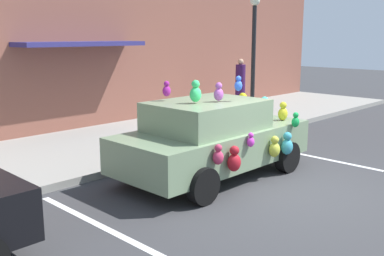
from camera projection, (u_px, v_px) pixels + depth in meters
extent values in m
plane|color=#38383A|center=(288.00, 190.00, 8.24)|extent=(60.00, 60.00, 0.00)
cube|color=gray|center=(122.00, 142.00, 11.65)|extent=(24.00, 4.00, 0.15)
cube|color=brown|center=(71.00, 20.00, 12.49)|extent=(24.00, 0.30, 6.40)
cube|color=navy|center=(81.00, 44.00, 12.19)|extent=(3.60, 1.10, 0.12)
cube|color=silver|center=(307.00, 155.00, 10.60)|extent=(0.12, 3.60, 0.01)
cube|color=silver|center=(105.00, 228.00, 6.60)|extent=(0.12, 3.60, 0.01)
cube|color=gray|center=(214.00, 145.00, 8.93)|extent=(4.12, 1.80, 0.68)
cube|color=gray|center=(207.00, 115.00, 8.66)|extent=(2.14, 1.59, 0.56)
cylinder|color=black|center=(221.00, 143.00, 10.51)|extent=(0.64, 0.22, 0.64)
cylinder|color=black|center=(287.00, 157.00, 9.28)|extent=(0.64, 0.22, 0.64)
cylinder|color=black|center=(135.00, 165.00, 8.72)|extent=(0.64, 0.22, 0.64)
cylinder|color=black|center=(203.00, 186.00, 7.48)|extent=(0.64, 0.22, 0.64)
ellipsoid|color=#43DB35|center=(248.00, 108.00, 10.55)|extent=(0.22, 0.18, 0.26)
sphere|color=#43DB35|center=(249.00, 100.00, 10.51)|extent=(0.14, 0.14, 0.14)
ellipsoid|color=teal|center=(287.00, 147.00, 9.00)|extent=(0.27, 0.22, 0.32)
sphere|color=teal|center=(287.00, 136.00, 8.96)|extent=(0.17, 0.17, 0.17)
ellipsoid|color=#BD3154|center=(218.00, 158.00, 7.54)|extent=(0.20, 0.17, 0.24)
sphere|color=#BD3154|center=(218.00, 148.00, 7.50)|extent=(0.13, 0.13, 0.13)
ellipsoid|color=#3BD972|center=(196.00, 94.00, 8.27)|extent=(0.24, 0.19, 0.28)
sphere|color=#3BD972|center=(196.00, 84.00, 8.23)|extent=(0.15, 0.15, 0.15)
ellipsoid|color=yellow|center=(243.00, 107.00, 10.45)|extent=(0.29, 0.23, 0.34)
sphere|color=yellow|center=(243.00, 97.00, 10.40)|extent=(0.18, 0.18, 0.18)
ellipsoid|color=#A0218C|center=(167.00, 91.00, 8.59)|extent=(0.17, 0.14, 0.20)
sphere|color=#A0218C|center=(167.00, 84.00, 8.56)|extent=(0.11, 0.11, 0.11)
ellipsoid|color=#CF38C2|center=(251.00, 142.00, 8.17)|extent=(0.15, 0.13, 0.18)
sphere|color=#CF38C2|center=(251.00, 135.00, 8.15)|extent=(0.10, 0.10, 0.10)
ellipsoid|color=#149A43|center=(295.00, 122.00, 9.17)|extent=(0.18, 0.15, 0.21)
sphere|color=#149A43|center=(296.00, 115.00, 9.14)|extent=(0.11, 0.11, 0.11)
ellipsoid|color=#A24BA7|center=(219.00, 94.00, 8.47)|extent=(0.20, 0.16, 0.24)
sphere|color=#A24BA7|center=(219.00, 86.00, 8.43)|extent=(0.13, 0.13, 0.13)
ellipsoid|color=blue|center=(238.00, 86.00, 8.51)|extent=(0.17, 0.14, 0.20)
sphere|color=blue|center=(239.00, 79.00, 8.49)|extent=(0.11, 0.11, 0.11)
ellipsoid|color=#AA1823|center=(234.00, 163.00, 7.83)|extent=(0.27, 0.22, 0.32)
sphere|color=#AA1823|center=(234.00, 151.00, 7.78)|extent=(0.17, 0.17, 0.17)
ellipsoid|color=#50B1D8|center=(245.00, 119.00, 9.19)|extent=(0.19, 0.15, 0.22)
sphere|color=#50B1D8|center=(245.00, 112.00, 9.16)|extent=(0.12, 0.12, 0.12)
ellipsoid|color=#46D6BE|center=(264.00, 110.00, 9.97)|extent=(0.27, 0.22, 0.32)
sphere|color=#46D6BE|center=(265.00, 100.00, 9.93)|extent=(0.17, 0.17, 0.17)
ellipsoid|color=gold|center=(274.00, 150.00, 8.71)|extent=(0.24, 0.20, 0.29)
sphere|color=gold|center=(275.00, 140.00, 8.67)|extent=(0.16, 0.16, 0.16)
ellipsoid|color=gold|center=(283.00, 114.00, 9.65)|extent=(0.23, 0.19, 0.28)
sphere|color=gold|center=(283.00, 105.00, 9.61)|extent=(0.15, 0.15, 0.15)
ellipsoid|color=beige|center=(188.00, 131.00, 11.65)|extent=(0.32, 0.27, 0.40)
sphere|color=beige|center=(188.00, 120.00, 11.60)|extent=(0.23, 0.23, 0.23)
sphere|color=beige|center=(185.00, 117.00, 11.52)|extent=(0.09, 0.09, 0.09)
sphere|color=beige|center=(190.00, 116.00, 11.64)|extent=(0.09, 0.09, 0.09)
cylinder|color=black|center=(253.00, 68.00, 12.75)|extent=(0.12, 0.12, 3.42)
sphere|color=#EAEACC|center=(255.00, 1.00, 12.37)|extent=(0.28, 0.28, 0.28)
cylinder|color=#351544|center=(240.00, 88.00, 15.78)|extent=(0.34, 0.34, 1.63)
sphere|color=tan|center=(241.00, 62.00, 15.59)|extent=(0.20, 0.20, 0.20)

